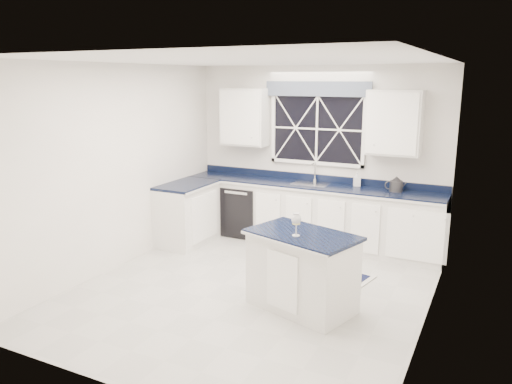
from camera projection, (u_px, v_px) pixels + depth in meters
The scene contains 13 objects.
ground at pixel (252, 289), 6.06m from camera, with size 4.50×4.50×0.00m, color #A6A7A2.
back_wall at pixel (317, 155), 7.72m from camera, with size 4.00×0.10×2.70m, color white.
base_cabinets at pixel (285, 215), 7.66m from camera, with size 3.99×1.60×0.90m.
countertop at pixel (310, 185), 7.56m from camera, with size 3.98×0.64×0.04m, color black.
dishwasher at pixel (246, 209), 8.15m from camera, with size 0.60×0.58×0.82m, color black.
window at pixel (317, 124), 7.57m from camera, with size 1.65×0.09×1.26m.
upper_cabinets at pixel (314, 120), 7.45m from camera, with size 3.10×0.34×0.90m.
faucet at pixel (315, 172), 7.68m from camera, with size 0.05×0.20×0.30m.
island at pixel (302, 271), 5.49m from camera, with size 1.32×1.02×0.87m.
rug at pixel (324, 274), 6.51m from camera, with size 1.28×0.93×0.02m.
kettle at pixel (396, 184), 7.04m from camera, with size 0.30×0.23×0.22m.
wine_glass at pixel (296, 220), 5.26m from camera, with size 0.11×0.11×0.25m.
soap_bottle at pixel (357, 179), 7.39m from camera, with size 0.10×0.10×0.21m, color silver.
Camera 1 is at (2.55, -5.03, 2.51)m, focal length 35.00 mm.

